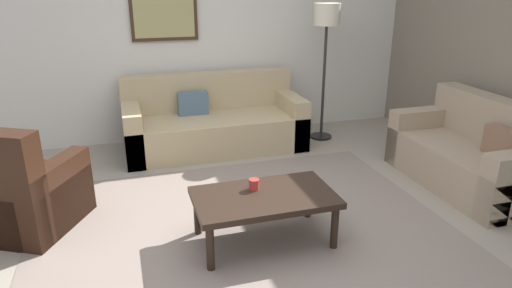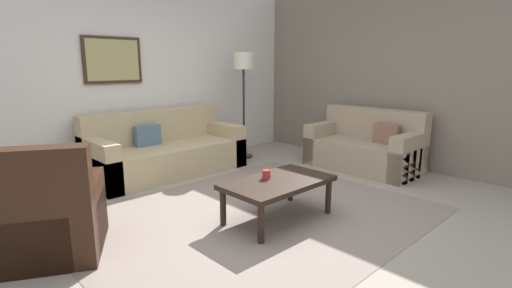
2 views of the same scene
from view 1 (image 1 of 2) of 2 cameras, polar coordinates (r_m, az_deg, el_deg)
The scene contains 10 objects.
ground_plane at distance 3.90m, azimuth -1.63°, elevation -10.69°, with size 8.00×8.00×0.00m, color gray.
rear_partition at distance 5.92m, azimuth -8.71°, elevation 14.17°, with size 6.00×0.12×2.80m, color silver.
area_rug at distance 3.89m, azimuth -1.63°, elevation -10.64°, with size 3.46×2.77×0.01m, color gray.
couch_main at distance 5.68m, azimuth -5.47°, elevation 2.64°, with size 2.14×0.94×0.88m.
couch_loveseat at distance 5.08m, azimuth 25.71°, elevation -1.42°, with size 0.83×1.59×0.88m.
armchair_leather at distance 4.24m, azimuth -27.75°, elevation -5.85°, with size 1.08×1.08×0.95m.
coffee_table at distance 3.58m, azimuth 1.04°, elevation -7.10°, with size 1.10×0.64×0.41m.
cup at distance 3.62m, azimuth -0.25°, elevation -5.09°, with size 0.08×0.08×0.09m, color #B2332D.
lamp_standing at distance 5.78m, azimuth 8.84°, elevation 14.11°, with size 0.32×0.32×1.71m.
framed_artwork at distance 5.79m, azimuth -11.49°, elevation 15.68°, with size 0.80×0.04×0.62m.
Camera 1 is at (-0.87, -3.23, 2.00)m, focal length 31.85 mm.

